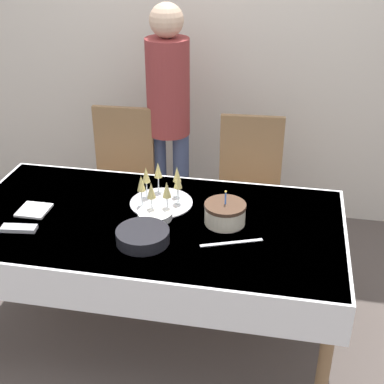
{
  "coord_description": "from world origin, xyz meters",
  "views": [
    {
      "loc": [
        0.64,
        -2.22,
        2.12
      ],
      "look_at": [
        0.19,
        0.1,
        0.85
      ],
      "focal_mm": 50.0,
      "sensor_mm": 36.0,
      "label": 1
    }
  ],
  "objects_px": {
    "plate_stack_dessert": "(155,215)",
    "champagne_tray": "(160,189)",
    "plate_stack_main": "(143,236)",
    "person_standing": "(168,106)",
    "dining_chair_far_left": "(121,175)",
    "birthday_cake": "(225,213)",
    "dining_chair_far_right": "(249,186)"
  },
  "relations": [
    {
      "from": "dining_chair_far_right",
      "to": "person_standing",
      "type": "xyz_separation_m",
      "value": [
        -0.57,
        0.2,
        0.43
      ]
    },
    {
      "from": "champagne_tray",
      "to": "plate_stack_dessert",
      "type": "relative_size",
      "value": 1.89
    },
    {
      "from": "dining_chair_far_left",
      "to": "plate_stack_dessert",
      "type": "height_order",
      "value": "dining_chair_far_left"
    },
    {
      "from": "champagne_tray",
      "to": "plate_stack_main",
      "type": "height_order",
      "value": "champagne_tray"
    },
    {
      "from": "birthday_cake",
      "to": "dining_chair_far_left",
      "type": "bearing_deg",
      "value": 135.59
    },
    {
      "from": "dining_chair_far_left",
      "to": "dining_chair_far_right",
      "type": "bearing_deg",
      "value": -0.01
    },
    {
      "from": "dining_chair_far_left",
      "to": "dining_chair_far_right",
      "type": "relative_size",
      "value": 1.0
    },
    {
      "from": "plate_stack_main",
      "to": "plate_stack_dessert",
      "type": "distance_m",
      "value": 0.22
    },
    {
      "from": "dining_chair_far_right",
      "to": "plate_stack_main",
      "type": "xyz_separation_m",
      "value": [
        -0.41,
        -1.02,
        0.22
      ]
    },
    {
      "from": "plate_stack_main",
      "to": "plate_stack_dessert",
      "type": "relative_size",
      "value": 1.43
    },
    {
      "from": "dining_chair_far_left",
      "to": "birthday_cake",
      "type": "distance_m",
      "value": 1.14
    },
    {
      "from": "plate_stack_main",
      "to": "plate_stack_dessert",
      "type": "xyz_separation_m",
      "value": [
        0.0,
        0.22,
        -0.01
      ]
    },
    {
      "from": "person_standing",
      "to": "dining_chair_far_left",
      "type": "bearing_deg",
      "value": -144.17
    },
    {
      "from": "dining_chair_far_left",
      "to": "plate_stack_main",
      "type": "relative_size",
      "value": 3.88
    },
    {
      "from": "birthday_cake",
      "to": "plate_stack_main",
      "type": "bearing_deg",
      "value": -145.51
    },
    {
      "from": "dining_chair_far_left",
      "to": "birthday_cake",
      "type": "xyz_separation_m",
      "value": [
        0.79,
        -0.78,
        0.24
      ]
    },
    {
      "from": "dining_chair_far_right",
      "to": "champagne_tray",
      "type": "relative_size",
      "value": 2.93
    },
    {
      "from": "champagne_tray",
      "to": "plate_stack_main",
      "type": "xyz_separation_m",
      "value": [
        0.01,
        -0.37,
        -0.05
      ]
    },
    {
      "from": "dining_chair_far_left",
      "to": "plate_stack_dessert",
      "type": "distance_m",
      "value": 0.93
    },
    {
      "from": "plate_stack_main",
      "to": "person_standing",
      "type": "distance_m",
      "value": 1.25
    },
    {
      "from": "champagne_tray",
      "to": "plate_stack_dessert",
      "type": "distance_m",
      "value": 0.17
    },
    {
      "from": "person_standing",
      "to": "plate_stack_main",
      "type": "bearing_deg",
      "value": -82.57
    },
    {
      "from": "birthday_cake",
      "to": "plate_stack_dessert",
      "type": "distance_m",
      "value": 0.35
    },
    {
      "from": "dining_chair_far_right",
      "to": "plate_stack_dessert",
      "type": "xyz_separation_m",
      "value": [
        -0.41,
        -0.8,
        0.21
      ]
    },
    {
      "from": "champagne_tray",
      "to": "plate_stack_dessert",
      "type": "xyz_separation_m",
      "value": [
        0.01,
        -0.15,
        -0.07
      ]
    },
    {
      "from": "plate_stack_dessert",
      "to": "champagne_tray",
      "type": "bearing_deg",
      "value": 93.08
    },
    {
      "from": "birthday_cake",
      "to": "dining_chair_far_right",
      "type": "bearing_deg",
      "value": 85.99
    },
    {
      "from": "plate_stack_dessert",
      "to": "dining_chair_far_right",
      "type": "bearing_deg",
      "value": 62.97
    },
    {
      "from": "plate_stack_main",
      "to": "person_standing",
      "type": "xyz_separation_m",
      "value": [
        -0.16,
        1.22,
        0.21
      ]
    },
    {
      "from": "plate_stack_dessert",
      "to": "person_standing",
      "type": "relative_size",
      "value": 0.11
    },
    {
      "from": "birthday_cake",
      "to": "plate_stack_dessert",
      "type": "relative_size",
      "value": 1.17
    },
    {
      "from": "champagne_tray",
      "to": "person_standing",
      "type": "distance_m",
      "value": 0.88
    }
  ]
}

